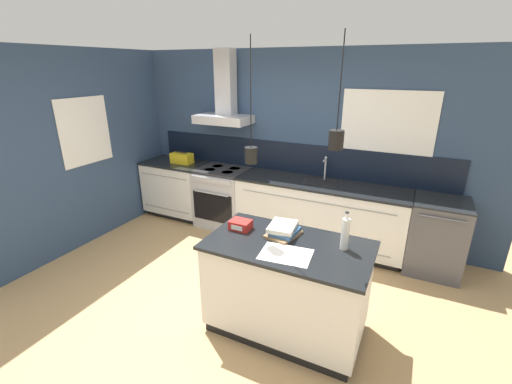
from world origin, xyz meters
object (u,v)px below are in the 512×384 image
(dishwasher, at_px, (436,236))
(red_supply_box, at_px, (241,225))
(book_stack, at_px, (283,230))
(bottle_on_island, at_px, (345,233))
(oven_range, at_px, (223,197))
(yellow_toolbox, at_px, (182,158))

(dishwasher, height_order, red_supply_box, red_supply_box)
(book_stack, bearing_deg, bottle_on_island, -0.79)
(dishwasher, xyz_separation_m, book_stack, (-1.35, -1.59, 0.50))
(dishwasher, bearing_deg, red_supply_box, -136.74)
(oven_range, bearing_deg, yellow_toolbox, 179.67)
(oven_range, height_order, book_stack, book_stack)
(oven_range, height_order, dishwasher, same)
(red_supply_box, bearing_deg, oven_range, 126.14)
(dishwasher, relative_size, bottle_on_island, 2.65)
(oven_range, height_order, yellow_toolbox, yellow_toolbox)
(dishwasher, xyz_separation_m, yellow_toolbox, (-3.71, 0.00, 0.54))
(bottle_on_island, distance_m, red_supply_box, 0.97)
(dishwasher, relative_size, red_supply_box, 4.69)
(bottle_on_island, distance_m, yellow_toolbox, 3.33)
(dishwasher, relative_size, yellow_toolbox, 2.68)
(oven_range, distance_m, bottle_on_island, 2.76)
(yellow_toolbox, bearing_deg, oven_range, -0.33)
(oven_range, relative_size, bottle_on_island, 2.65)
(oven_range, distance_m, red_supply_box, 2.10)
(red_supply_box, bearing_deg, book_stack, 8.44)
(bottle_on_island, height_order, yellow_toolbox, bottle_on_island)
(dishwasher, bearing_deg, bottle_on_island, -116.32)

